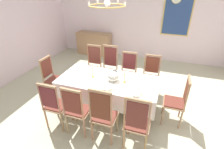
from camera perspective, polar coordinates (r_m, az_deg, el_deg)
ground at (r=4.31m, az=-0.75°, el=-10.28°), size 6.53×6.62×0.04m
back_wall at (r=6.71m, az=9.15°, el=18.12°), size 6.53×0.08×3.01m
dining_table at (r=3.82m, az=-1.31°, el=-2.73°), size 2.21×1.02×0.77m
tablecloth at (r=3.84m, az=-1.31°, el=-3.22°), size 2.23×1.04×0.42m
chair_south_a at (r=3.57m, az=-18.74°, el=-9.44°), size 0.44×0.42×1.09m
chair_north_a at (r=4.89m, az=-6.44°, el=3.09°), size 0.44×0.42×1.17m
chair_south_b at (r=3.33m, az=-11.84°, el=-11.39°), size 0.44×0.42×1.10m
chair_north_b at (r=4.71m, az=-1.03°, el=2.47°), size 0.44×0.42×1.21m
chair_south_c at (r=3.11m, az=-2.95°, el=-13.30°), size 0.44×0.42×1.20m
chair_north_c at (r=4.59m, az=5.36°, el=1.00°), size 0.44×0.42×1.09m
chair_south_d at (r=3.00m, az=8.44°, el=-15.77°), size 0.44×0.42×1.17m
chair_north_d at (r=4.51m, az=12.92°, el=-0.19°), size 0.44×0.42×1.08m
chair_head_west at (r=4.56m, az=-19.46°, el=-0.82°), size 0.42×0.44×1.09m
chair_head_east at (r=3.74m, az=21.29°, el=-8.07°), size 0.42×0.44×1.09m
soup_tureen at (r=3.69m, az=0.33°, el=-0.57°), size 0.27×0.27×0.22m
candlestick_west at (r=3.84m, az=-6.62°, el=0.98°), size 0.07×0.07×0.34m
candlestick_east at (r=3.62m, az=4.25°, el=-0.92°), size 0.07×0.07×0.32m
bowl_near_left at (r=3.42m, az=-1.93°, el=-4.68°), size 0.20×0.20×0.05m
bowl_near_right at (r=3.28m, az=8.09°, el=-6.73°), size 0.16×0.16×0.04m
bowl_far_left at (r=4.06m, az=0.95°, el=0.91°), size 0.14×0.14×0.03m
spoon_primary at (r=3.42m, az=0.14°, el=-5.11°), size 0.06×0.17×0.01m
spoon_secondary at (r=3.30m, az=9.94°, el=-7.03°), size 0.06×0.17×0.01m
sideboard at (r=7.18m, az=-6.04°, el=10.32°), size 1.44×0.48×0.90m
framed_painting at (r=6.52m, az=21.17°, el=18.44°), size 0.95×0.05×1.45m
chandelier at (r=3.28m, az=-1.65°, el=22.44°), size 0.69×0.68×0.66m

